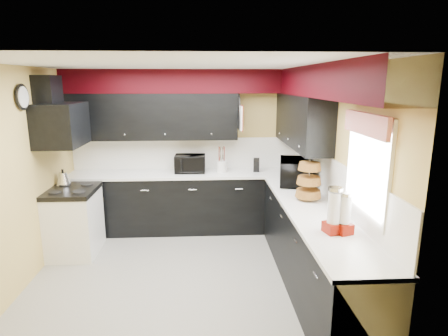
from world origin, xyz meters
name	(u,v)px	position (x,y,z in m)	size (l,w,h in m)	color
ground	(183,276)	(0.00, 0.00, 0.00)	(3.60, 3.60, 0.00)	gray
wall_back	(186,150)	(0.00, 1.80, 1.25)	(3.60, 0.06, 2.50)	#E0C666
wall_right	(334,175)	(1.80, 0.00, 1.25)	(0.06, 3.60, 2.50)	#E0C666
wall_left	(19,180)	(-1.80, 0.00, 1.25)	(0.06, 3.60, 2.50)	#E0C666
ceiling	(177,64)	(0.00, 0.00, 2.50)	(3.60, 3.60, 0.06)	white
cab_back	(187,203)	(0.00, 1.50, 0.45)	(3.60, 0.60, 0.90)	black
cab_right	(312,250)	(1.50, -0.30, 0.45)	(0.60, 3.00, 0.90)	black
counter_back	(186,174)	(0.00, 1.50, 0.92)	(3.62, 0.64, 0.04)	white
counter_right	(315,211)	(1.50, -0.30, 0.92)	(0.64, 3.02, 0.04)	white
splash_back	(187,153)	(0.00, 1.79, 1.19)	(3.60, 0.02, 0.50)	white
splash_right	(333,180)	(1.79, 0.00, 1.19)	(0.02, 3.60, 0.50)	white
upper_back	(152,117)	(-0.50, 1.62, 1.80)	(2.60, 0.35, 0.70)	black
upper_right	(302,121)	(1.62, 0.90, 1.80)	(0.35, 1.80, 0.70)	black
soffit_back	(184,81)	(0.00, 1.62, 2.33)	(3.60, 0.36, 0.35)	black
soffit_right	(330,81)	(1.62, -0.18, 2.33)	(0.36, 3.24, 0.35)	black
stove	(75,223)	(-1.50, 0.75, 0.43)	(0.60, 0.75, 0.86)	white
cooktop	(72,191)	(-1.50, 0.75, 0.89)	(0.62, 0.77, 0.06)	black
hood	(61,125)	(-1.55, 0.75, 1.78)	(0.50, 0.78, 0.55)	black
hood_duct	(48,91)	(-1.68, 0.75, 2.20)	(0.24, 0.40, 0.40)	black
window	(368,167)	(1.79, -0.90, 1.55)	(0.03, 0.86, 0.96)	white
valance	(366,124)	(1.73, -0.90, 1.95)	(0.04, 0.88, 0.20)	red
pan_top	(239,103)	(0.82, 1.55, 2.00)	(0.03, 0.22, 0.40)	black
pan_mid	(240,121)	(0.82, 1.42, 1.75)	(0.03, 0.28, 0.46)	black
pan_low	(238,121)	(0.82, 1.68, 1.72)	(0.03, 0.24, 0.42)	black
cut_board	(241,118)	(0.83, 1.30, 1.80)	(0.03, 0.26, 0.35)	white
baskets	(309,180)	(1.52, 0.05, 1.18)	(0.27, 0.27, 0.50)	brown
clock	(22,97)	(-1.77, 0.25, 2.15)	(0.03, 0.30, 0.30)	black
deco_plate	(349,89)	(1.77, -0.35, 2.25)	(0.03, 0.24, 0.24)	white
toaster_oven	(190,164)	(0.06, 1.53, 1.07)	(0.46, 0.39, 0.27)	black
microwave	(295,172)	(1.54, 0.77, 1.11)	(0.62, 0.42, 0.34)	black
utensil_crock	(222,166)	(0.56, 1.51, 1.03)	(0.16, 0.16, 0.18)	silver
knife_block	(256,165)	(1.10, 1.50, 1.04)	(0.09, 0.13, 0.20)	black
kettle	(63,179)	(-1.68, 0.97, 1.01)	(0.19, 0.19, 0.17)	#BBBCC0
dispenser_a	(345,215)	(1.57, -0.99, 1.12)	(0.13, 0.13, 0.36)	#5A1004
dispenser_b	(334,211)	(1.47, -0.96, 1.15)	(0.16, 0.16, 0.42)	#6A0009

